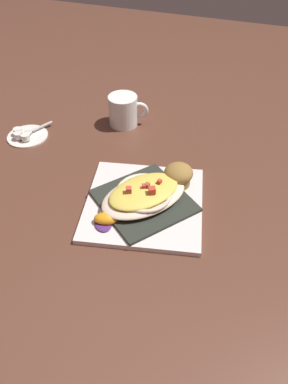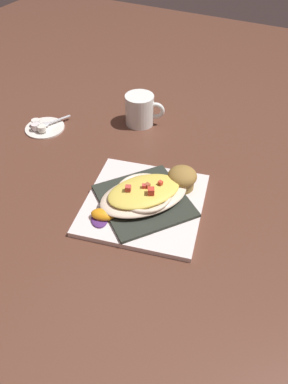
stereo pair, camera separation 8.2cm
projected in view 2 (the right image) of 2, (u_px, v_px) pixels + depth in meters
name	position (u px, v px, depth m)	size (l,w,h in m)	color
ground_plane	(144.00, 206.00, 0.85)	(2.60, 2.60, 0.00)	brown
square_plate	(144.00, 204.00, 0.84)	(0.26, 0.26, 0.01)	white
folded_napkin	(144.00, 201.00, 0.83)	(0.19, 0.19, 0.01)	#2A2F27
gratin_dish	(144.00, 194.00, 0.82)	(0.22, 0.24, 0.05)	beige
muffin	(182.00, 178.00, 0.86)	(0.07, 0.07, 0.05)	olive
orange_garnish	(102.00, 216.00, 0.79)	(0.06, 0.06, 0.02)	#522A6C
coffee_mug	(140.00, 111.00, 1.07)	(0.11, 0.08, 0.09)	white
creamer_saucer	(45.00, 127.00, 1.07)	(0.11, 0.11, 0.01)	white
spoon	(47.00, 124.00, 1.07)	(0.06, 0.09, 0.01)	silver
creamer_cup_0	(36.00, 122.00, 1.07)	(0.02, 0.02, 0.02)	white
creamer_cup_1	(36.00, 126.00, 1.05)	(0.02, 0.02, 0.02)	white
creamer_cup_2	(42.00, 128.00, 1.05)	(0.02, 0.02, 0.02)	white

